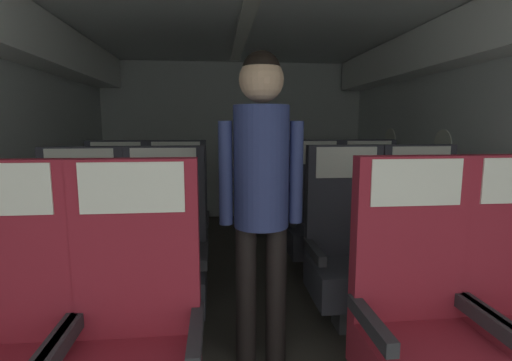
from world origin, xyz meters
TOP-DOWN VIEW (x-y plane):
  - ground at (0.00, 2.62)m, footprint 3.83×5.64m
  - fuselage_shell at (0.00, 2.90)m, footprint 3.71×5.29m
  - seat_a_left_aisle at (-0.58, 1.33)m, footprint 0.53×0.47m
  - seat_a_right_window at (0.59, 1.34)m, footprint 0.53×0.47m
  - seat_b_left_window at (-1.07, 2.21)m, footprint 0.53×0.47m
  - seat_b_left_aisle at (-0.58, 2.21)m, footprint 0.53×0.47m
  - seat_b_right_aisle at (1.09, 2.20)m, footprint 0.53×0.47m
  - seat_b_right_window at (0.58, 2.20)m, footprint 0.53×0.47m
  - seat_c_left_window at (-1.08, 3.07)m, footprint 0.53×0.47m
  - seat_c_left_aisle at (-0.59, 3.06)m, footprint 0.53×0.47m
  - seat_c_right_aisle at (1.09, 3.06)m, footprint 0.53×0.47m
  - seat_c_right_window at (0.59, 3.06)m, footprint 0.53×0.47m
  - flight_attendant at (-0.03, 1.81)m, footprint 0.43×0.28m

SIDE VIEW (x-z plane):
  - ground at x=0.00m, z-range -0.02..0.00m
  - seat_a_left_aisle at x=-0.58m, z-range -0.10..1.07m
  - seat_a_right_window at x=0.59m, z-range -0.10..1.07m
  - seat_b_left_window at x=-1.07m, z-range -0.10..1.07m
  - seat_b_left_aisle at x=-0.58m, z-range -0.10..1.07m
  - seat_b_right_aisle at x=1.09m, z-range -0.10..1.07m
  - seat_b_right_window at x=0.58m, z-range -0.10..1.07m
  - seat_c_left_window at x=-1.08m, z-range -0.10..1.07m
  - seat_c_left_aisle at x=-0.59m, z-range -0.10..1.07m
  - seat_c_right_aisle at x=1.09m, z-range -0.10..1.07m
  - seat_c_right_window at x=0.59m, z-range -0.10..1.07m
  - flight_attendant at x=-0.03m, z-range 0.20..1.86m
  - fuselage_shell at x=0.00m, z-range 0.47..2.67m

